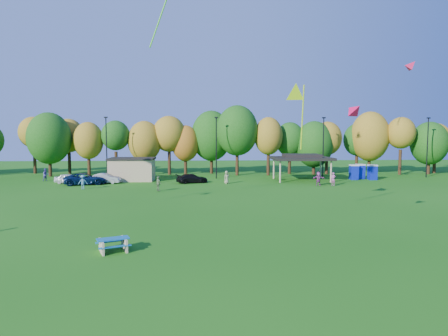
{
  "coord_description": "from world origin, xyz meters",
  "views": [
    {
      "loc": [
        0.25,
        -18.84,
        6.68
      ],
      "look_at": [
        1.47,
        6.0,
        4.52
      ],
      "focal_mm": 32.0,
      "sensor_mm": 36.0,
      "label": 1
    }
  ],
  "objects_px": {
    "porta_potties": "(362,172)",
    "car_d": "(192,178)",
    "picnic_table": "(113,244)",
    "car_a": "(69,179)",
    "car_b": "(105,178)",
    "car_c": "(85,179)"
  },
  "relations": [
    {
      "from": "porta_potties",
      "to": "car_d",
      "type": "relative_size",
      "value": 0.88
    },
    {
      "from": "picnic_table",
      "to": "car_d",
      "type": "bearing_deg",
      "value": 61.05
    },
    {
      "from": "picnic_table",
      "to": "car_a",
      "type": "bearing_deg",
      "value": 89.7
    },
    {
      "from": "car_a",
      "to": "car_b",
      "type": "distance_m",
      "value": 4.76
    },
    {
      "from": "porta_potties",
      "to": "picnic_table",
      "type": "distance_m",
      "value": 44.42
    },
    {
      "from": "picnic_table",
      "to": "car_d",
      "type": "xyz_separation_m",
      "value": [
        3.5,
        31.27,
        0.18
      ]
    },
    {
      "from": "picnic_table",
      "to": "car_d",
      "type": "relative_size",
      "value": 0.51
    },
    {
      "from": "porta_potties",
      "to": "car_d",
      "type": "height_order",
      "value": "porta_potties"
    },
    {
      "from": "car_a",
      "to": "car_b",
      "type": "relative_size",
      "value": 0.94
    },
    {
      "from": "car_b",
      "to": "car_c",
      "type": "relative_size",
      "value": 0.76
    },
    {
      "from": "picnic_table",
      "to": "car_c",
      "type": "relative_size",
      "value": 0.41
    },
    {
      "from": "porta_potties",
      "to": "car_b",
      "type": "distance_m",
      "value": 36.39
    },
    {
      "from": "car_a",
      "to": "car_d",
      "type": "height_order",
      "value": "car_a"
    },
    {
      "from": "picnic_table",
      "to": "car_b",
      "type": "xyz_separation_m",
      "value": [
        -8.11,
        31.42,
        0.23
      ]
    },
    {
      "from": "car_a",
      "to": "porta_potties",
      "type": "bearing_deg",
      "value": -74.13
    },
    {
      "from": "porta_potties",
      "to": "car_c",
      "type": "height_order",
      "value": "porta_potties"
    },
    {
      "from": "car_a",
      "to": "picnic_table",
      "type": "bearing_deg",
      "value": -145.94
    },
    {
      "from": "car_a",
      "to": "car_d",
      "type": "relative_size",
      "value": 0.9
    },
    {
      "from": "car_b",
      "to": "car_a",
      "type": "bearing_deg",
      "value": 93.92
    },
    {
      "from": "car_c",
      "to": "picnic_table",
      "type": "bearing_deg",
      "value": -176.85
    },
    {
      "from": "car_c",
      "to": "porta_potties",
      "type": "bearing_deg",
      "value": -99.71
    },
    {
      "from": "porta_potties",
      "to": "car_a",
      "type": "bearing_deg",
      "value": -175.93
    }
  ]
}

